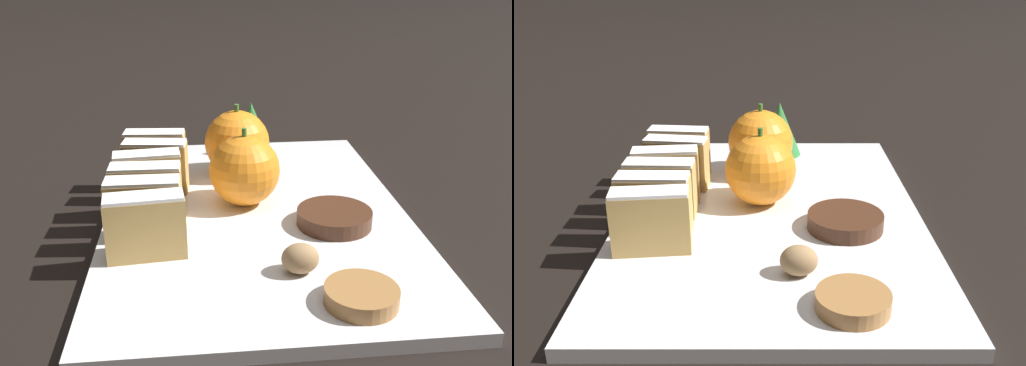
# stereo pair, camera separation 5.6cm
# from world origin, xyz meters

# --- Properties ---
(ground_plane) EXTENTS (6.00, 6.00, 0.00)m
(ground_plane) POSITION_xyz_m (0.00, 0.00, 0.00)
(ground_plane) COLOR black
(serving_platter) EXTENTS (0.30, 0.43, 0.01)m
(serving_platter) POSITION_xyz_m (0.00, 0.00, 0.01)
(serving_platter) COLOR white
(serving_platter) RESTS_ON ground_plane
(stollen_slice_front) EXTENTS (0.07, 0.03, 0.06)m
(stollen_slice_front) POSITION_xyz_m (-0.10, -0.08, 0.04)
(stollen_slice_front) COLOR tan
(stollen_slice_front) RESTS_ON serving_platter
(stollen_slice_second) EXTENTS (0.07, 0.03, 0.06)m
(stollen_slice_second) POSITION_xyz_m (-0.11, -0.05, 0.04)
(stollen_slice_second) COLOR tan
(stollen_slice_second) RESTS_ON serving_platter
(stollen_slice_third) EXTENTS (0.07, 0.03, 0.06)m
(stollen_slice_third) POSITION_xyz_m (-0.11, -0.01, 0.04)
(stollen_slice_third) COLOR tan
(stollen_slice_third) RESTS_ON serving_platter
(stollen_slice_fourth) EXTENTS (0.07, 0.03, 0.06)m
(stollen_slice_fourth) POSITION_xyz_m (-0.11, 0.03, 0.04)
(stollen_slice_fourth) COLOR tan
(stollen_slice_fourth) RESTS_ON serving_platter
(stollen_slice_fifth) EXTENTS (0.07, 0.03, 0.06)m
(stollen_slice_fifth) POSITION_xyz_m (-0.10, 0.06, 0.04)
(stollen_slice_fifth) COLOR tan
(stollen_slice_fifth) RESTS_ON serving_platter
(stollen_slice_sixth) EXTENTS (0.07, 0.03, 0.06)m
(stollen_slice_sixth) POSITION_xyz_m (-0.10, 0.10, 0.04)
(stollen_slice_sixth) COLOR tan
(stollen_slice_sixth) RESTS_ON serving_platter
(orange_near) EXTENTS (0.07, 0.07, 0.08)m
(orange_near) POSITION_xyz_m (-0.01, 0.11, 0.05)
(orange_near) COLOR orange
(orange_near) RESTS_ON serving_platter
(orange_far) EXTENTS (0.07, 0.07, 0.08)m
(orange_far) POSITION_xyz_m (-0.01, 0.02, 0.05)
(orange_far) COLOR orange
(orange_far) RESTS_ON serving_platter
(walnut) EXTENTS (0.03, 0.03, 0.03)m
(walnut) POSITION_xyz_m (0.02, -0.12, 0.02)
(walnut) COLOR #9E7A51
(walnut) RESTS_ON serving_platter
(chocolate_cookie) EXTENTS (0.07, 0.07, 0.02)m
(chocolate_cookie) POSITION_xyz_m (0.07, -0.04, 0.02)
(chocolate_cookie) COLOR #472819
(chocolate_cookie) RESTS_ON serving_platter
(gingerbread_cookie) EXTENTS (0.06, 0.06, 0.01)m
(gingerbread_cookie) POSITION_xyz_m (0.06, -0.17, 0.02)
(gingerbread_cookie) COLOR #A3703D
(gingerbread_cookie) RESTS_ON serving_platter
(evergreen_sprig) EXTENTS (0.05, 0.05, 0.07)m
(evergreen_sprig) POSITION_xyz_m (0.01, 0.17, 0.05)
(evergreen_sprig) COLOR #2D7538
(evergreen_sprig) RESTS_ON serving_platter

